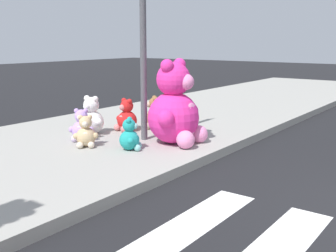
# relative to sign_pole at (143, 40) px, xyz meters

# --- Properties ---
(sidewalk) EXTENTS (28.00, 4.40, 0.15)m
(sidewalk) POSITION_rel_sign_pole_xyz_m (-1.00, 0.80, -1.77)
(sidewalk) COLOR #9E9B93
(sidewalk) RESTS_ON ground_plane
(sign_pole) EXTENTS (0.56, 0.11, 3.20)m
(sign_pole) POSITION_rel_sign_pole_xyz_m (0.00, 0.00, 0.00)
(sign_pole) COLOR #4C4C51
(sign_pole) RESTS_ON sidewalk
(plush_pink_large) EXTENTS (1.08, 0.96, 1.40)m
(plush_pink_large) POSITION_rel_sign_pole_xyz_m (0.10, -0.59, -1.14)
(plush_pink_large) COLOR #F22D93
(plush_pink_large) RESTS_ON sidewalk
(plush_red) EXTENTS (0.43, 0.47, 0.62)m
(plush_red) POSITION_rel_sign_pole_xyz_m (0.35, 0.74, -1.45)
(plush_red) COLOR red
(plush_red) RESTS_ON sidewalk
(plush_brown) EXTENTS (0.45, 0.45, 0.63)m
(plush_brown) POSITION_rel_sign_pole_xyz_m (0.85, 0.46, -1.45)
(plush_brown) COLOR olive
(plush_brown) RESTS_ON sidewalk
(plush_tan) EXTENTS (0.37, 0.37, 0.52)m
(plush_tan) POSITION_rel_sign_pole_xyz_m (-0.95, 0.44, -1.49)
(plush_tan) COLOR tan
(plush_tan) RESTS_ON sidewalk
(plush_white) EXTENTS (0.49, 0.54, 0.71)m
(plush_white) POSITION_rel_sign_pole_xyz_m (-0.25, 1.05, -1.41)
(plush_white) COLOR white
(plush_white) RESTS_ON sidewalk
(plush_lavender) EXTENTS (0.40, 0.39, 0.56)m
(plush_lavender) POSITION_rel_sign_pole_xyz_m (-0.70, 0.82, -1.48)
(plush_lavender) COLOR #B28CD8
(plush_lavender) RESTS_ON sidewalk
(plush_teal) EXTENTS (0.36, 0.37, 0.52)m
(plush_teal) POSITION_rel_sign_pole_xyz_m (-0.67, -0.27, -1.49)
(plush_teal) COLOR teal
(plush_teal) RESTS_ON sidewalk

